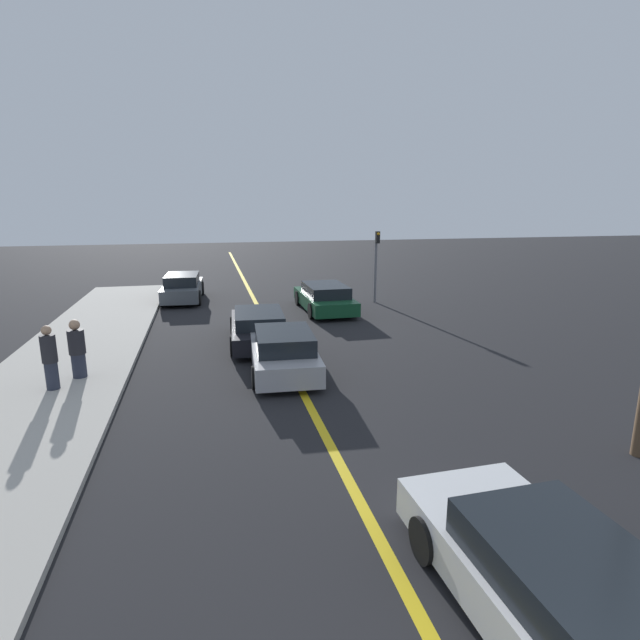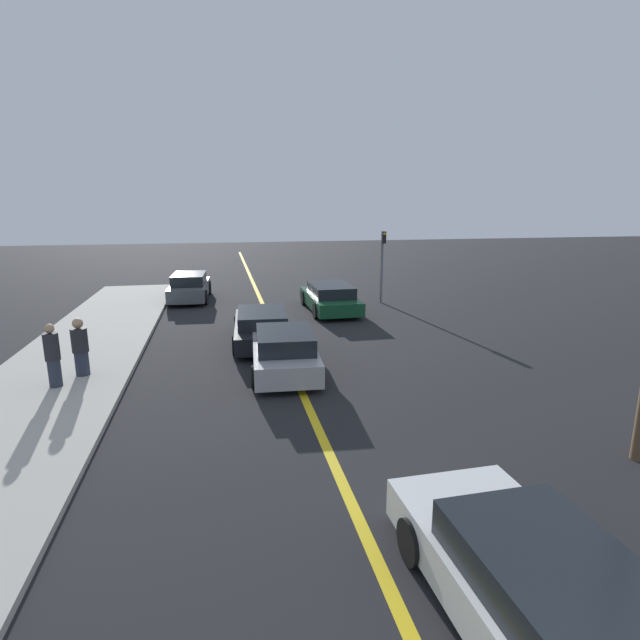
% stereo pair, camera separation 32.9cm
% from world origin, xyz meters
% --- Properties ---
extents(road_center_line, '(0.20, 60.00, 0.01)m').
position_xyz_m(road_center_line, '(0.00, 18.00, 0.00)').
color(road_center_line, gold).
rests_on(road_center_line, ground_plane).
extents(sidewalk_left, '(3.79, 28.44, 0.14)m').
position_xyz_m(sidewalk_left, '(-6.36, 14.22, 0.07)').
color(sidewalk_left, '#ADA89E').
rests_on(sidewalk_left, ground_plane).
extents(car_near_right_lane, '(2.07, 4.66, 1.19)m').
position_xyz_m(car_near_right_lane, '(1.37, 3.12, 0.58)').
color(car_near_right_lane, silver).
rests_on(car_near_right_lane, ground_plane).
extents(car_ahead_center, '(2.06, 4.13, 1.23)m').
position_xyz_m(car_ahead_center, '(-0.22, 12.62, 0.59)').
color(car_ahead_center, '#9E9EA3').
rests_on(car_ahead_center, ground_plane).
extents(car_far_distant, '(2.10, 4.54, 1.15)m').
position_xyz_m(car_far_distant, '(-0.60, 15.73, 0.57)').
color(car_far_distant, black).
rests_on(car_far_distant, ground_plane).
extents(car_parked_left_lot, '(2.04, 4.73, 1.21)m').
position_xyz_m(car_parked_left_lot, '(2.81, 20.32, 0.60)').
color(car_parked_left_lot, '#144728').
rests_on(car_parked_left_lot, ground_plane).
extents(car_oncoming_far, '(2.01, 4.46, 1.33)m').
position_xyz_m(car_oncoming_far, '(-3.41, 24.17, 0.65)').
color(car_oncoming_far, '#4C5156').
rests_on(car_oncoming_far, ground_plane).
extents(pedestrian_near_curb, '(0.37, 0.37, 1.64)m').
position_xyz_m(pedestrian_near_curb, '(-6.15, 12.26, 0.95)').
color(pedestrian_near_curb, '#282D3D').
rests_on(pedestrian_near_curb, sidewalk_left).
extents(pedestrian_mid_group, '(0.42, 0.42, 1.58)m').
position_xyz_m(pedestrian_mid_group, '(-5.70, 13.05, 0.91)').
color(pedestrian_mid_group, '#282D3D').
rests_on(pedestrian_mid_group, sidewalk_left).
extents(traffic_light, '(0.18, 0.40, 3.39)m').
position_xyz_m(traffic_light, '(5.62, 21.61, 2.12)').
color(traffic_light, slate).
rests_on(traffic_light, ground_plane).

